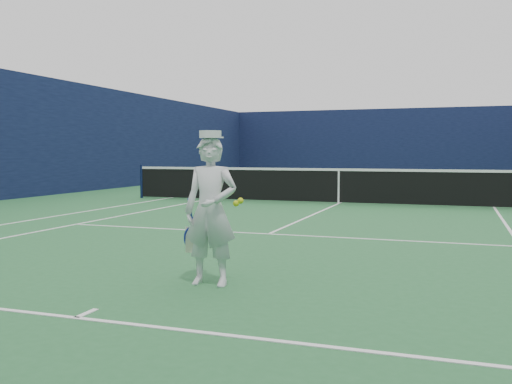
{
  "coord_description": "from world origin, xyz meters",
  "views": [
    {
      "loc": [
        3.14,
        -16.02,
        1.46
      ],
      "look_at": [
        0.61,
        -8.81,
        0.93
      ],
      "focal_mm": 40.0,
      "sensor_mm": 36.0,
      "label": 1
    }
  ],
  "objects": [
    {
      "name": "tennis_net",
      "position": [
        0.0,
        0.0,
        0.55
      ],
      "size": [
        12.88,
        0.09,
        1.07
      ],
      "color": "#141E4C",
      "rests_on": "ground"
    },
    {
      "name": "court_markings",
      "position": [
        0.0,
        0.0,
        0.0
      ],
      "size": [
        11.03,
        23.83,
        0.01
      ],
      "color": "white",
      "rests_on": "ground"
    },
    {
      "name": "ground",
      "position": [
        0.0,
        0.0,
        0.0
      ],
      "size": [
        80.0,
        80.0,
        0.0
      ],
      "primitive_type": "plane",
      "color": "#256233",
      "rests_on": "ground"
    },
    {
      "name": "windscreen_fence",
      "position": [
        0.0,
        0.0,
        2.0
      ],
      "size": [
        20.12,
        36.12,
        4.0
      ],
      "color": "#0E1435",
      "rests_on": "ground"
    },
    {
      "name": "tennis_player",
      "position": [
        0.6,
        -10.31,
        0.83
      ],
      "size": [
        0.77,
        0.45,
        1.7
      ],
      "rotation": [
        0.0,
        0.0,
        0.05
      ],
      "color": "silver",
      "rests_on": "ground"
    }
  ]
}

